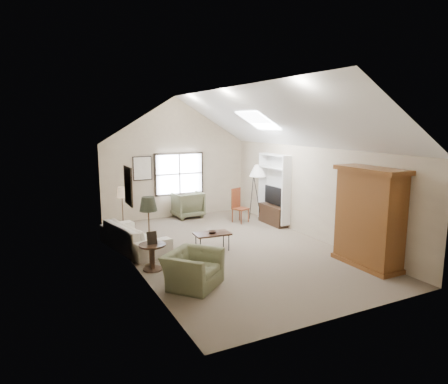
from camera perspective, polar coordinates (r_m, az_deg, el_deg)
name	(u,v)px	position (r m, az deg, el deg)	size (l,w,h in m)	color
room_shell	(231,121)	(9.72, 1.07, 10.18)	(5.01, 8.01, 4.00)	#726351
window	(179,174)	(13.50, -6.40, 2.60)	(1.72, 0.08, 1.42)	black
skylight	(258,120)	(11.15, 4.91, 10.19)	(0.80, 1.20, 0.52)	white
wall_art	(136,177)	(10.97, -12.49, 2.17)	(1.97, 3.71, 0.88)	black
armoire	(369,217)	(9.36, 20.04, -3.44)	(0.60, 1.50, 2.20)	brown
tv_alcove	(274,188)	(12.46, 7.17, 0.57)	(0.32, 1.30, 2.10)	white
media_console	(273,215)	(12.62, 7.01, -3.25)	(0.34, 1.18, 0.60)	#382316
tv_panel	(273,195)	(12.49, 7.07, -0.48)	(0.05, 0.90, 0.55)	black
sofa	(134,236)	(10.35, -12.72, -6.18)	(2.31, 0.90, 0.68)	beige
armchair_near	(193,269)	(7.95, -4.47, -10.92)	(1.05, 0.92, 0.69)	#6A6D4C
armchair_far	(187,204)	(13.48, -5.32, -1.77)	(0.93, 0.96, 0.87)	#565B3F
coffee_table	(212,242)	(10.02, -1.68, -7.12)	(0.89, 0.49, 0.45)	#372116
bowl	(212,232)	(9.95, -1.69, -5.74)	(0.21, 0.21, 0.05)	#342015
side_table	(153,257)	(8.89, -10.17, -9.13)	(0.58, 0.58, 0.58)	#322314
side_chair	(240,206)	(12.71, 2.37, -1.95)	(0.42, 0.42, 1.09)	brown
tripod_lamp	(257,192)	(13.05, 4.80, 0.00)	(0.53, 0.53, 1.84)	silver
dark_lamp	(149,232)	(8.92, -10.65, -5.60)	(0.39, 0.39, 1.61)	black
tan_lamp	(123,212)	(11.39, -14.26, -2.75)	(0.29, 0.29, 1.45)	tan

